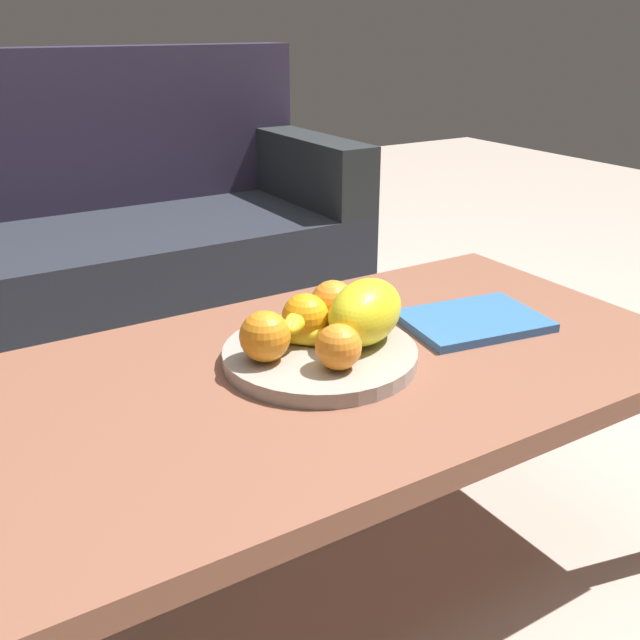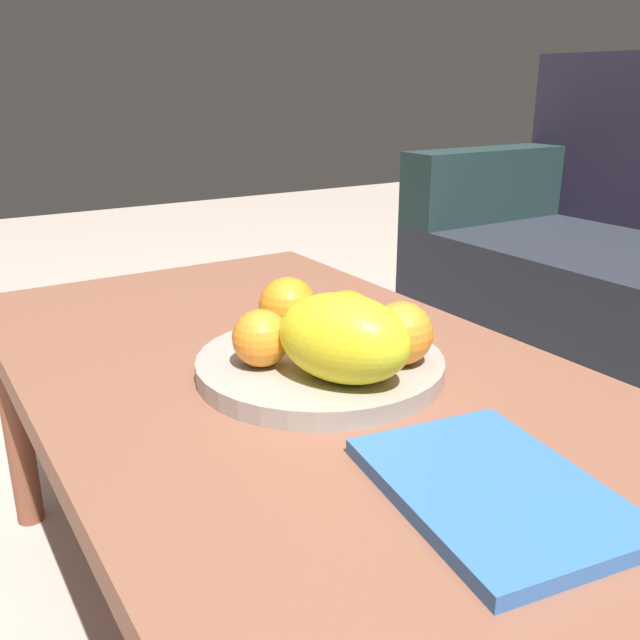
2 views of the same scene
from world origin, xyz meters
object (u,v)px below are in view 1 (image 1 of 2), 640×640
at_px(orange_front, 305,317).
at_px(banana_bunch, 302,323).
at_px(fruit_bowl, 320,355).
at_px(orange_left, 339,347).
at_px(orange_right, 265,336).
at_px(melon_large_front, 366,312).
at_px(magazine, 472,320).
at_px(orange_back, 333,303).
at_px(coffee_table, 328,389).
at_px(couch, 77,256).

height_order(orange_front, banana_bunch, orange_front).
distance_m(fruit_bowl, orange_left, 0.09).
distance_m(orange_left, orange_right, 0.12).
relative_size(fruit_bowl, melon_large_front, 1.94).
bearing_deg(orange_front, magazine, -10.02).
height_order(melon_large_front, orange_back, melon_large_front).
height_order(orange_right, orange_back, orange_right).
distance_m(coffee_table, orange_front, 0.13).
height_order(melon_large_front, orange_left, melon_large_front).
bearing_deg(fruit_bowl, orange_left, -100.58).
bearing_deg(melon_large_front, orange_right, 171.64).
distance_m(orange_back, magazine, 0.27).
bearing_deg(banana_bunch, couch, 93.84).
relative_size(orange_front, magazine, 0.32).
distance_m(couch, fruit_bowl, 1.29).
xyz_separation_m(couch, orange_back, (0.16, -1.20, 0.21)).
bearing_deg(fruit_bowl, orange_front, 92.70).
bearing_deg(melon_large_front, banana_bunch, 145.20).
xyz_separation_m(fruit_bowl, orange_left, (-0.01, -0.08, 0.05)).
bearing_deg(orange_front, couch, 94.16).
bearing_deg(melon_large_front, orange_left, -147.13).
xyz_separation_m(melon_large_front, orange_back, (-0.01, 0.09, -0.01)).
xyz_separation_m(melon_large_front, orange_front, (-0.08, 0.06, -0.01)).
distance_m(melon_large_front, orange_left, 0.11).
relative_size(orange_back, magazine, 0.32).
relative_size(melon_large_front, orange_back, 2.07).
distance_m(coffee_table, orange_left, 0.12).
xyz_separation_m(melon_large_front, orange_right, (-0.17, 0.03, -0.01)).
xyz_separation_m(orange_right, banana_bunch, (0.09, 0.03, -0.01)).
bearing_deg(fruit_bowl, couch, 94.11).
xyz_separation_m(melon_large_front, orange_left, (-0.09, -0.06, -0.02)).
relative_size(couch, magazine, 6.80).
bearing_deg(banana_bunch, coffee_table, -75.30).
xyz_separation_m(coffee_table, banana_bunch, (-0.02, 0.06, 0.10)).
xyz_separation_m(fruit_bowl, magazine, (0.32, -0.01, -0.00)).
xyz_separation_m(orange_front, magazine, (0.33, -0.06, -0.06)).
relative_size(fruit_bowl, orange_left, 4.44).
xyz_separation_m(coffee_table, orange_right, (-0.10, 0.02, 0.11)).
bearing_deg(orange_right, orange_front, 20.55).
height_order(orange_right, magazine, orange_right).
bearing_deg(fruit_bowl, coffee_table, -68.60).
bearing_deg(magazine, coffee_table, -170.59).
height_order(coffee_table, orange_front, orange_front).
bearing_deg(orange_front, fruit_bowl, -87.30).
relative_size(melon_large_front, orange_left, 2.29).
distance_m(orange_right, magazine, 0.43).
bearing_deg(orange_back, couch, 97.79).
bearing_deg(melon_large_front, coffee_table, 178.91).
height_order(couch, orange_left, couch).
height_order(fruit_bowl, orange_right, orange_right).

